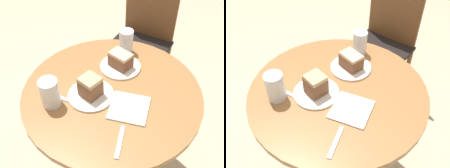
# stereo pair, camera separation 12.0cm
# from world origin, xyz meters

# --- Properties ---
(table) EXTENTS (0.84, 0.84, 0.77)m
(table) POSITION_xyz_m (0.00, 0.00, 0.55)
(table) COLOR #9E6B3D
(table) RESTS_ON ground_plane
(chair) EXTENTS (0.49, 0.48, 0.98)m
(chair) POSITION_xyz_m (-0.09, 0.85, 0.51)
(chair) COLOR brown
(chair) RESTS_ON ground_plane
(plate_near) EXTENTS (0.21, 0.21, 0.01)m
(plate_near) POSITION_xyz_m (-0.08, -0.07, 0.77)
(plate_near) COLOR silver
(plate_near) RESTS_ON table
(plate_far) EXTENTS (0.21, 0.21, 0.01)m
(plate_far) POSITION_xyz_m (-0.02, 0.17, 0.77)
(plate_far) COLOR silver
(plate_far) RESTS_ON table
(cake_slice_near) EXTENTS (0.11, 0.11, 0.10)m
(cake_slice_near) POSITION_xyz_m (-0.08, -0.07, 0.82)
(cake_slice_near) COLOR brown
(cake_slice_near) RESTS_ON plate_near
(cake_slice_far) EXTENTS (0.13, 0.11, 0.08)m
(cake_slice_far) POSITION_xyz_m (-0.02, 0.17, 0.81)
(cake_slice_far) COLOR brown
(cake_slice_far) RESTS_ON plate_far
(glass_lemonade) EXTENTS (0.08, 0.08, 0.14)m
(glass_lemonade) POSITION_xyz_m (-0.22, -0.18, 0.83)
(glass_lemonade) COLOR beige
(glass_lemonade) RESTS_ON table
(glass_water) EXTENTS (0.08, 0.08, 0.13)m
(glass_water) POSITION_xyz_m (-0.04, 0.31, 0.83)
(glass_water) COLOR silver
(glass_water) RESTS_ON table
(napkin_stack) EXTENTS (0.19, 0.19, 0.01)m
(napkin_stack) POSITION_xyz_m (0.11, -0.08, 0.77)
(napkin_stack) COLOR silver
(napkin_stack) RESTS_ON table
(fork) EXTENTS (0.17, 0.03, 0.00)m
(fork) POSITION_xyz_m (-0.19, -0.13, 0.77)
(fork) COLOR silver
(fork) RESTS_ON table
(spoon) EXTENTS (0.05, 0.16, 0.00)m
(spoon) POSITION_xyz_m (0.13, -0.26, 0.77)
(spoon) COLOR silver
(spoon) RESTS_ON table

